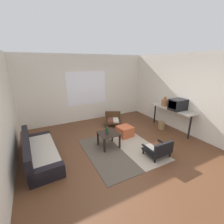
{
  "coord_description": "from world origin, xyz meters",
  "views": [
    {
      "loc": [
        -1.99,
        -3.05,
        2.39
      ],
      "look_at": [
        0.14,
        1.03,
        0.89
      ],
      "focal_mm": 24.51,
      "sensor_mm": 36.0,
      "label": 1
    }
  ],
  "objects_px": {
    "armchair_by_window": "(113,119)",
    "wicker_basket": "(162,125)",
    "coffee_table": "(109,136)",
    "glass_bottle": "(107,130)",
    "console_shelf": "(171,110)",
    "couch": "(39,153)",
    "armchair_striped_foreground": "(159,149)",
    "ottoman_orange": "(125,131)",
    "crt_television": "(178,105)",
    "clay_vase": "(165,102)"
  },
  "relations": [
    {
      "from": "armchair_by_window",
      "to": "wicker_basket",
      "type": "distance_m",
      "value": 1.88
    },
    {
      "from": "coffee_table",
      "to": "glass_bottle",
      "type": "height_order",
      "value": "glass_bottle"
    },
    {
      "from": "armchair_by_window",
      "to": "console_shelf",
      "type": "relative_size",
      "value": 0.47
    },
    {
      "from": "coffee_table",
      "to": "couch",
      "type": "bearing_deg",
      "value": 172.69
    },
    {
      "from": "armchair_striped_foreground",
      "to": "console_shelf",
      "type": "relative_size",
      "value": 0.35
    },
    {
      "from": "couch",
      "to": "console_shelf",
      "type": "xyz_separation_m",
      "value": [
        4.4,
        -0.2,
        0.55
      ]
    },
    {
      "from": "armchair_striped_foreground",
      "to": "wicker_basket",
      "type": "relative_size",
      "value": 2.17
    },
    {
      "from": "glass_bottle",
      "to": "wicker_basket",
      "type": "relative_size",
      "value": 0.89
    },
    {
      "from": "console_shelf",
      "to": "couch",
      "type": "bearing_deg",
      "value": 177.4
    },
    {
      "from": "coffee_table",
      "to": "ottoman_orange",
      "type": "xyz_separation_m",
      "value": [
        0.79,
        0.36,
        -0.17
      ]
    },
    {
      "from": "armchair_striped_foreground",
      "to": "glass_bottle",
      "type": "bearing_deg",
      "value": 132.52
    },
    {
      "from": "glass_bottle",
      "to": "coffee_table",
      "type": "bearing_deg",
      "value": 5.11
    },
    {
      "from": "console_shelf",
      "to": "ottoman_orange",
      "type": "bearing_deg",
      "value": 169.71
    },
    {
      "from": "ottoman_orange",
      "to": "crt_television",
      "type": "bearing_deg",
      "value": -17.74
    },
    {
      "from": "armchair_striped_foreground",
      "to": "crt_television",
      "type": "bearing_deg",
      "value": 28.52
    },
    {
      "from": "couch",
      "to": "glass_bottle",
      "type": "xyz_separation_m",
      "value": [
        1.81,
        -0.24,
        0.33
      ]
    },
    {
      "from": "ottoman_orange",
      "to": "clay_vase",
      "type": "bearing_deg",
      "value": 0.62
    },
    {
      "from": "console_shelf",
      "to": "crt_television",
      "type": "distance_m",
      "value": 0.36
    },
    {
      "from": "ottoman_orange",
      "to": "wicker_basket",
      "type": "relative_size",
      "value": 1.66
    },
    {
      "from": "couch",
      "to": "glass_bottle",
      "type": "bearing_deg",
      "value": -7.65
    },
    {
      "from": "armchair_by_window",
      "to": "glass_bottle",
      "type": "relative_size",
      "value": 3.28
    },
    {
      "from": "armchair_by_window",
      "to": "armchair_striped_foreground",
      "type": "distance_m",
      "value": 2.54
    },
    {
      "from": "coffee_table",
      "to": "armchair_striped_foreground",
      "type": "xyz_separation_m",
      "value": [
        0.93,
        -1.07,
        -0.12
      ]
    },
    {
      "from": "coffee_table",
      "to": "armchair_by_window",
      "type": "distance_m",
      "value": 1.73
    },
    {
      "from": "armchair_striped_foreground",
      "to": "glass_bottle",
      "type": "height_order",
      "value": "glass_bottle"
    },
    {
      "from": "armchair_striped_foreground",
      "to": "crt_television",
      "type": "height_order",
      "value": "crt_television"
    },
    {
      "from": "clay_vase",
      "to": "glass_bottle",
      "type": "bearing_deg",
      "value": -171.66
    },
    {
      "from": "ottoman_orange",
      "to": "couch",
      "type": "bearing_deg",
      "value": -177.47
    },
    {
      "from": "couch",
      "to": "crt_television",
      "type": "bearing_deg",
      "value": -5.72
    },
    {
      "from": "console_shelf",
      "to": "wicker_basket",
      "type": "distance_m",
      "value": 0.67
    },
    {
      "from": "armchair_by_window",
      "to": "ottoman_orange",
      "type": "height_order",
      "value": "armchair_by_window"
    },
    {
      "from": "armchair_by_window",
      "to": "crt_television",
      "type": "relative_size",
      "value": 1.5
    },
    {
      "from": "glass_bottle",
      "to": "wicker_basket",
      "type": "distance_m",
      "value": 2.42
    },
    {
      "from": "clay_vase",
      "to": "wicker_basket",
      "type": "bearing_deg",
      "value": -142.77
    },
    {
      "from": "ottoman_orange",
      "to": "clay_vase",
      "type": "height_order",
      "value": "clay_vase"
    },
    {
      "from": "glass_bottle",
      "to": "wicker_basket",
      "type": "xyz_separation_m",
      "value": [
        2.37,
        0.22,
        -0.4
      ]
    },
    {
      "from": "armchair_striped_foreground",
      "to": "clay_vase",
      "type": "bearing_deg",
      "value": 42.03
    },
    {
      "from": "coffee_table",
      "to": "crt_television",
      "type": "bearing_deg",
      "value": -4.55
    },
    {
      "from": "couch",
      "to": "wicker_basket",
      "type": "xyz_separation_m",
      "value": [
        4.18,
        -0.03,
        -0.07
      ]
    },
    {
      "from": "coffee_table",
      "to": "glass_bottle",
      "type": "xyz_separation_m",
      "value": [
        -0.05,
        -0.0,
        0.19
      ]
    },
    {
      "from": "ottoman_orange",
      "to": "glass_bottle",
      "type": "distance_m",
      "value": 0.98
    },
    {
      "from": "console_shelf",
      "to": "glass_bottle",
      "type": "relative_size",
      "value": 6.92
    },
    {
      "from": "console_shelf",
      "to": "armchair_by_window",
      "type": "bearing_deg",
      "value": 138.56
    },
    {
      "from": "coffee_table",
      "to": "wicker_basket",
      "type": "xyz_separation_m",
      "value": [
        2.32,
        0.21,
        -0.21
      ]
    },
    {
      "from": "couch",
      "to": "glass_bottle",
      "type": "relative_size",
      "value": 8.08
    },
    {
      "from": "armchair_by_window",
      "to": "glass_bottle",
      "type": "distance_m",
      "value": 1.79
    },
    {
      "from": "crt_television",
      "to": "armchair_by_window",
      "type": "bearing_deg",
      "value": 134.04
    },
    {
      "from": "coffee_table",
      "to": "clay_vase",
      "type": "xyz_separation_m",
      "value": [
        2.54,
        0.37,
        0.62
      ]
    },
    {
      "from": "crt_television",
      "to": "coffee_table",
      "type": "bearing_deg",
      "value": 175.45
    },
    {
      "from": "couch",
      "to": "coffee_table",
      "type": "distance_m",
      "value": 1.88
    }
  ]
}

